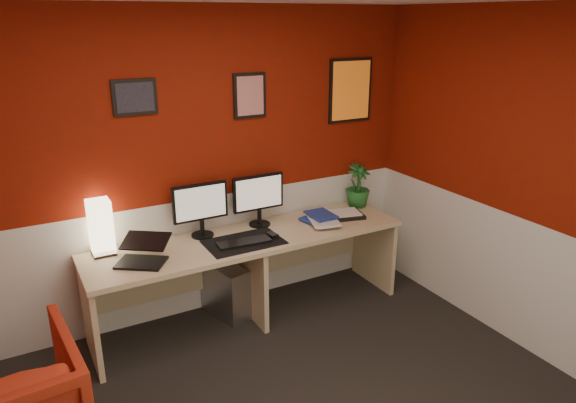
% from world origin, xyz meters
% --- Properties ---
extents(wall_back, '(4.00, 0.01, 2.50)m').
position_xyz_m(wall_back, '(0.00, 1.75, 1.25)').
color(wall_back, maroon).
rests_on(wall_back, ground).
extents(wall_right, '(0.01, 3.50, 2.50)m').
position_xyz_m(wall_right, '(2.00, 0.00, 1.25)').
color(wall_right, maroon).
rests_on(wall_right, ground).
extents(wainscot_back, '(4.00, 0.01, 1.00)m').
position_xyz_m(wainscot_back, '(0.00, 1.75, 0.50)').
color(wainscot_back, silver).
rests_on(wainscot_back, ground).
extents(wainscot_right, '(0.01, 3.50, 1.00)m').
position_xyz_m(wainscot_right, '(2.00, 0.00, 0.50)').
color(wainscot_right, silver).
rests_on(wainscot_right, ground).
extents(desk, '(2.60, 0.65, 0.73)m').
position_xyz_m(desk, '(0.36, 1.41, 0.36)').
color(desk, '#CCB483').
rests_on(desk, ground).
extents(shoji_lamp, '(0.16, 0.16, 0.40)m').
position_xyz_m(shoji_lamp, '(-0.73, 1.63, 0.93)').
color(shoji_lamp, '#FFE5B2').
rests_on(shoji_lamp, desk).
extents(laptop, '(0.40, 0.38, 0.22)m').
position_xyz_m(laptop, '(-0.53, 1.33, 0.84)').
color(laptop, black).
rests_on(laptop, desk).
extents(monitor_left, '(0.45, 0.06, 0.58)m').
position_xyz_m(monitor_left, '(0.03, 1.60, 1.02)').
color(monitor_left, black).
rests_on(monitor_left, desk).
extents(monitor_right, '(0.45, 0.06, 0.58)m').
position_xyz_m(monitor_right, '(0.54, 1.60, 1.02)').
color(monitor_right, black).
rests_on(monitor_right, desk).
extents(desk_mat, '(0.60, 0.38, 0.01)m').
position_xyz_m(desk_mat, '(0.27, 1.32, 0.73)').
color(desk_mat, black).
rests_on(desk_mat, desk).
extents(keyboard, '(0.43, 0.17, 0.02)m').
position_xyz_m(keyboard, '(0.26, 1.30, 0.74)').
color(keyboard, black).
rests_on(keyboard, desk_mat).
extents(mouse, '(0.07, 0.11, 0.03)m').
position_xyz_m(mouse, '(0.51, 1.30, 0.75)').
color(mouse, black).
rests_on(mouse, desk_mat).
extents(book_bottom, '(0.28, 0.34, 0.03)m').
position_xyz_m(book_bottom, '(0.91, 1.38, 0.74)').
color(book_bottom, navy).
rests_on(book_bottom, desk).
extents(book_middle, '(0.31, 0.37, 0.02)m').
position_xyz_m(book_middle, '(0.90, 1.37, 0.77)').
color(book_middle, silver).
rests_on(book_middle, book_bottom).
extents(book_top, '(0.20, 0.27, 0.03)m').
position_xyz_m(book_top, '(0.93, 1.40, 0.79)').
color(book_top, navy).
rests_on(book_top, book_middle).
extents(zen_tray, '(0.40, 0.33, 0.03)m').
position_xyz_m(zen_tray, '(1.27, 1.42, 0.74)').
color(zen_tray, black).
rests_on(zen_tray, desk).
extents(potted_plant, '(0.24, 0.24, 0.40)m').
position_xyz_m(potted_plant, '(1.54, 1.58, 0.93)').
color(potted_plant, '#19591E').
rests_on(potted_plant, desk).
extents(pc_tower, '(0.31, 0.49, 0.45)m').
position_xyz_m(pc_tower, '(0.19, 1.55, 0.23)').
color(pc_tower, '#99999E').
rests_on(pc_tower, ground).
extents(art_left, '(0.32, 0.02, 0.26)m').
position_xyz_m(art_left, '(-0.37, 1.74, 1.85)').
color(art_left, black).
rests_on(art_left, wall_back).
extents(art_center, '(0.28, 0.02, 0.36)m').
position_xyz_m(art_center, '(0.54, 1.74, 1.80)').
color(art_center, red).
rests_on(art_center, wall_back).
extents(art_right, '(0.44, 0.02, 0.56)m').
position_xyz_m(art_right, '(1.53, 1.74, 1.78)').
color(art_right, orange).
rests_on(art_right, wall_back).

